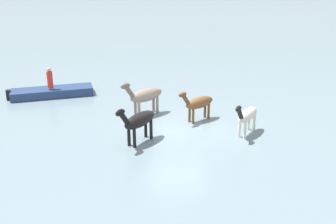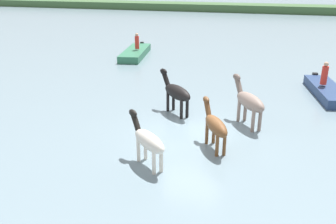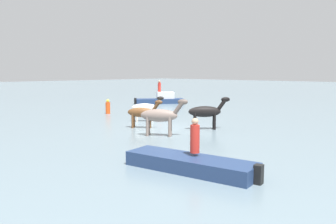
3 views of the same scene
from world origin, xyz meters
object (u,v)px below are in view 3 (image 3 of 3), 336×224
object	(u,v)px
horse_dun_straggler	(206,112)
boat_motor_center	(190,166)
horse_rear_stallion	(161,116)
buoy_channel_marker	(108,107)
horse_lead	(146,108)
person_spotter_bow	(195,137)
horse_pinto_flank	(143,113)
person_helmsman_aft	(159,86)
boat_tender_starboard	(161,100)

from	to	relation	value
horse_dun_straggler	boat_motor_center	distance (m)	8.41
horse_rear_stallion	buoy_channel_marker	xyz separation A→B (m)	(-3.63, -9.61, -0.55)
horse_lead	horse_rear_stallion	world-z (taller)	horse_rear_stallion
horse_lead	person_spotter_bow	bearing A→B (deg)	-83.08
boat_motor_center	person_spotter_bow	size ratio (longest dim) A/B	4.07
horse_dun_straggler	horse_pinto_flank	size ratio (longest dim) A/B	1.01
horse_pinto_flank	person_helmsman_aft	distance (m)	15.67
horse_dun_straggler	person_helmsman_aft	size ratio (longest dim) A/B	1.70
horse_pinto_flank	person_helmsman_aft	size ratio (longest dim) A/B	1.68
horse_dun_straggler	horse_pinto_flank	xyz separation A→B (m)	(2.23, -2.97, -0.11)
horse_dun_straggler	boat_motor_center	bearing A→B (deg)	-103.44
person_spotter_bow	person_helmsman_aft	world-z (taller)	person_helmsman_aft
person_helmsman_aft	boat_motor_center	bearing A→B (deg)	48.14
boat_motor_center	boat_tender_starboard	bearing A→B (deg)	-52.05
horse_rear_stallion	person_helmsman_aft	distance (m)	18.13
horse_rear_stallion	buoy_channel_marker	bearing A→B (deg)	124.75
horse_pinto_flank	boat_motor_center	world-z (taller)	horse_pinto_flank
horse_lead	horse_rear_stallion	bearing A→B (deg)	-82.95
horse_lead	boat_tender_starboard	xyz separation A→B (m)	(-9.63, -8.36, -0.60)
boat_tender_starboard	buoy_channel_marker	distance (m)	9.42
buoy_channel_marker	horse_lead	bearing A→B (deg)	81.98
boat_motor_center	person_spotter_bow	xyz separation A→B (m)	(-0.23, -0.01, 0.97)
horse_pinto_flank	person_spotter_bow	distance (m)	8.88
person_helmsman_aft	buoy_channel_marker	world-z (taller)	person_helmsman_aft
horse_pinto_flank	boat_tender_starboard	distance (m)	15.41
boat_motor_center	person_spotter_bow	distance (m)	0.99
horse_lead	buoy_channel_marker	size ratio (longest dim) A/B	1.62
horse_dun_straggler	boat_tender_starboard	world-z (taller)	horse_dun_straggler
horse_lead	horse_pinto_flank	bearing A→B (deg)	-95.30
horse_dun_straggler	person_helmsman_aft	world-z (taller)	person_helmsman_aft
person_helmsman_aft	buoy_channel_marker	size ratio (longest dim) A/B	1.04
horse_lead	boat_motor_center	bearing A→B (deg)	-84.02
horse_rear_stallion	boat_tender_starboard	xyz separation A→B (m)	(-12.53, -12.72, -0.75)
horse_lead	horse_dun_straggler	size ratio (longest dim) A/B	0.91
horse_dun_straggler	boat_motor_center	size ratio (longest dim) A/B	0.42
boat_tender_starboard	horse_lead	bearing A→B (deg)	-102.30
horse_pinto_flank	horse_rear_stallion	xyz separation A→B (m)	(0.99, 2.52, 0.14)
horse_pinto_flank	buoy_channel_marker	bearing A→B (deg)	128.64
horse_rear_stallion	buoy_channel_marker	distance (m)	10.29
boat_tender_starboard	horse_pinto_flank	bearing A→B (deg)	-101.75
boat_motor_center	person_helmsman_aft	size ratio (longest dim) A/B	4.07
boat_tender_starboard	person_helmsman_aft	distance (m)	1.46
buoy_channel_marker	horse_dun_straggler	bearing A→B (deg)	87.65
horse_lead	horse_pinto_flank	distance (m)	2.65
horse_dun_straggler	horse_rear_stallion	distance (m)	3.25
horse_lead	person_spotter_bow	distance (m)	11.45
horse_rear_stallion	boat_motor_center	bearing A→B (deg)	-70.03
horse_lead	horse_dun_straggler	world-z (taller)	horse_dun_straggler
horse_lead	boat_tender_starboard	size ratio (longest dim) A/B	0.39
horse_pinto_flank	buoy_channel_marker	size ratio (longest dim) A/B	1.76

